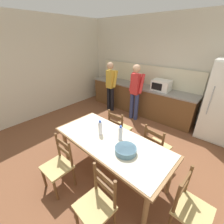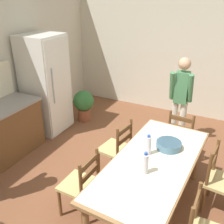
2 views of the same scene
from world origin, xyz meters
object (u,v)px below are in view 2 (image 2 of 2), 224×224
Objects in this scene: bottle_off_centre at (148,145)px; chair_side_near_right at (220,181)px; dining_table at (153,166)px; potted_plant at (84,103)px; serving_bowl at (169,144)px; chair_side_far_left at (81,185)px; person_by_table at (181,97)px; chair_side_far_right at (117,149)px; refrigerator at (46,85)px; chair_head_end at (181,136)px; bottle_near_centre at (145,164)px.

bottle_off_centre is 1.03m from chair_side_near_right.
chair_side_near_right is at bearing -60.89° from dining_table.
serving_bowl is at bearing -123.42° from potted_plant.
bottle_off_centre is 0.84× the size of serving_bowl.
bottle_off_centre is 0.30× the size of chair_side_far_left.
bottle_off_centre is 0.17× the size of person_by_table.
chair_side_far_right reaches higher than dining_table.
dining_table is 0.91m from chair_side_far_left.
chair_side_far_right is at bearing 178.51° from chair_side_far_left.
potted_plant is (1.40, 2.91, -0.06)m from chair_side_near_right.
serving_bowl is at bearing -37.89° from bottle_off_centre.
chair_side_near_right is at bearing -102.87° from refrigerator.
chair_side_far_left is at bearing -131.56° from refrigerator.
bottle_off_centre is at bearing 65.62° from chair_side_far_right.
person_by_table is at bearing 164.68° from chair_side_far_right.
chair_head_end is at bearing -8.10° from bottle_off_centre.
serving_bowl is (0.35, -0.08, 0.13)m from dining_table.
bottle_off_centre is 0.30× the size of chair_side_near_right.
bottle_off_centre reaches higher than chair_head_end.
potted_plant is at bearing 49.62° from dining_table.
refrigerator is 2.05m from chair_side_far_right.
person_by_table reaches higher than dining_table.
chair_side_near_right is (-0.76, -3.34, -0.50)m from refrigerator.
serving_bowl reaches higher than potted_plant.
chair_side_near_right reaches higher than dining_table.
chair_side_far_left is at bearing 132.48° from serving_bowl.
refrigerator is at bearing 60.64° from bottle_near_centre.
chair_side_far_left is at bearing 128.93° from bottle_off_centre.
bottle_off_centre is at bearing 84.98° from chair_head_end.
bottle_off_centre is 2.72m from potted_plant.
bottle_off_centre is 0.96m from chair_side_far_left.
potted_plant is at bearing -125.16° from chair_side_far_right.
potted_plant is at bearing -90.30° from person_by_table.
chair_head_end is at bearing 18.19° from person_by_table.
refrigerator reaches higher than potted_plant.
person_by_table is 2.08m from potted_plant.
person_by_table is (1.44, 0.89, 0.45)m from chair_side_near_right.
chair_head_end is at bearing -2.81° from bottle_near_centre.
chair_head_end is 1.92m from chair_side_far_left.
chair_head_end is at bearing 155.83° from chair_side_far_left.
potted_plant is (2.25, 1.39, -0.06)m from chair_side_far_left.
bottle_near_centre reaches higher than chair_side_far_right.
person_by_table is at bearing 8.12° from serving_bowl.
bottle_off_centre is 0.32m from serving_bowl.
refrigerator is at bearing 65.26° from dining_table.
refrigerator is 3.46m from chair_side_near_right.
bottle_near_centre reaches higher than potted_plant.
person_by_table is at bearing -67.43° from chair_head_end.
chair_side_near_right is at bearing -115.74° from potted_plant.
chair_side_far_right is at bearing 55.54° from dining_table.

